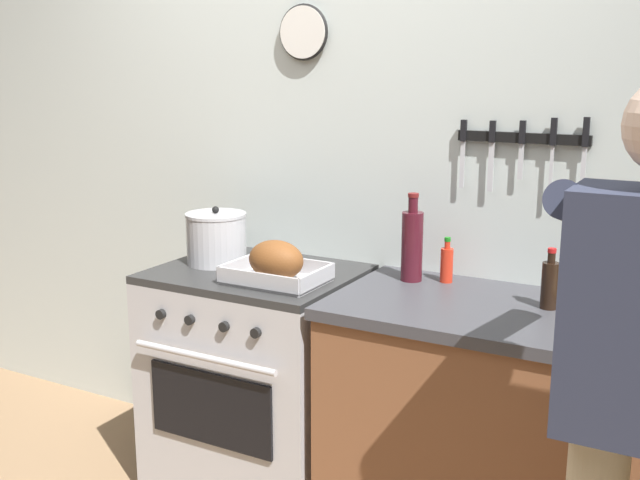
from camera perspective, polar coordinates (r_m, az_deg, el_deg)
The scene contains 9 objects.
wall_back at distance 3.13m, azimuth 2.19°, elevation 5.87°, with size 6.00×0.13×2.60m.
counter_block at distance 2.72m, azimuth 22.29°, elevation -15.09°, with size 2.03×0.65×0.90m.
stove at distance 3.15m, azimuth -4.59°, elevation -10.14°, with size 0.76×0.67×0.90m.
roasting_pan at distance 2.82m, azimuth -3.25°, elevation -1.82°, with size 0.35×0.26×0.16m.
stock_pot at distance 3.11m, azimuth -7.62°, elevation 0.13°, with size 0.24×0.24×0.23m.
bottle_wine_red at distance 2.85m, azimuth 6.78°, elevation -0.31°, with size 0.08×0.08×0.32m.
bottle_hot_sauce at distance 2.86m, azimuth 9.29°, elevation -1.74°, with size 0.05×0.05×0.17m.
bottle_cooking_oil at distance 2.63m, azimuth 21.30°, elevation -2.97°, with size 0.07×0.07×0.25m.
bottle_soy_sauce at distance 2.62m, azimuth 16.53°, elevation -3.10°, with size 0.06×0.06×0.20m.
Camera 1 is at (1.40, -1.42, 1.68)m, focal length 43.55 mm.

